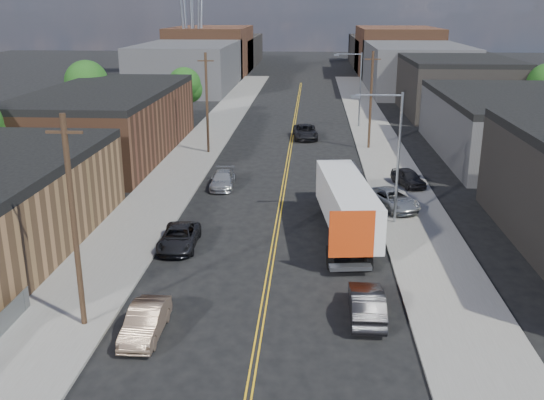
# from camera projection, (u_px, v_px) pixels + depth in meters

# --- Properties ---
(ground) EXTENTS (260.00, 260.00, 0.00)m
(ground) POSITION_uv_depth(u_px,v_px,m) (294.00, 126.00, 75.30)
(ground) COLOR black
(ground) RESTS_ON ground
(centerline) EXTENTS (0.32, 120.00, 0.01)m
(centerline) POSITION_uv_depth(u_px,v_px,m) (289.00, 154.00, 61.05)
(centerline) COLOR gold
(centerline) RESTS_ON ground
(sidewalk_left) EXTENTS (5.00, 140.00, 0.15)m
(sidewalk_left) POSITION_uv_depth(u_px,v_px,m) (196.00, 152.00, 61.62)
(sidewalk_left) COLOR slate
(sidewalk_left) RESTS_ON ground
(sidewalk_right) EXTENTS (5.00, 140.00, 0.15)m
(sidewalk_right) POSITION_uv_depth(u_px,v_px,m) (384.00, 155.00, 60.43)
(sidewalk_right) COLOR slate
(sidewalk_right) RESTS_ON ground
(warehouse_brown) EXTENTS (12.00, 26.00, 6.60)m
(warehouse_brown) POSITION_uv_depth(u_px,v_px,m) (108.00, 122.00, 60.22)
(warehouse_brown) COLOR #533221
(warehouse_brown) RESTS_ON ground
(industrial_right_b) EXTENTS (14.00, 24.00, 6.10)m
(industrial_right_b) POSITION_uv_depth(u_px,v_px,m) (512.00, 125.00, 59.69)
(industrial_right_b) COLOR #38383B
(industrial_right_b) RESTS_ON ground
(industrial_right_c) EXTENTS (14.00, 22.00, 7.60)m
(industrial_right_c) POSITION_uv_depth(u_px,v_px,m) (455.00, 85.00, 84.16)
(industrial_right_c) COLOR black
(industrial_right_c) RESTS_ON ground
(skyline_left_a) EXTENTS (16.00, 30.00, 8.00)m
(skyline_left_a) POSITION_uv_depth(u_px,v_px,m) (189.00, 66.00, 108.59)
(skyline_left_a) COLOR #38383B
(skyline_left_a) RESTS_ON ground
(skyline_right_a) EXTENTS (16.00, 30.00, 8.00)m
(skyline_right_a) POSITION_uv_depth(u_px,v_px,m) (414.00, 68.00, 106.08)
(skyline_right_a) COLOR #38383B
(skyline_right_a) RESTS_ON ground
(skyline_left_b) EXTENTS (16.00, 26.00, 10.00)m
(skyline_left_b) POSITION_uv_depth(u_px,v_px,m) (211.00, 51.00, 132.04)
(skyline_left_b) COLOR #533221
(skyline_left_b) RESTS_ON ground
(skyline_right_b) EXTENTS (16.00, 26.00, 10.00)m
(skyline_right_b) POSITION_uv_depth(u_px,v_px,m) (396.00, 52.00, 129.53)
(skyline_right_b) COLOR #533221
(skyline_right_b) RESTS_ON ground
(skyline_left_c) EXTENTS (16.00, 40.00, 7.00)m
(skyline_left_c) POSITION_uv_depth(u_px,v_px,m) (224.00, 51.00, 151.50)
(skyline_left_c) COLOR black
(skyline_left_c) RESTS_ON ground
(skyline_right_c) EXTENTS (16.00, 40.00, 7.00)m
(skyline_right_c) POSITION_uv_depth(u_px,v_px,m) (385.00, 52.00, 148.99)
(skyline_right_c) COLOR black
(skyline_right_c) RESTS_ON ground
(streetlight_near) EXTENTS (3.39, 0.25, 9.00)m
(streetlight_near) POSITION_uv_depth(u_px,v_px,m) (393.00, 148.00, 39.94)
(streetlight_near) COLOR gray
(streetlight_near) RESTS_ON ground
(streetlight_far) EXTENTS (3.39, 0.25, 9.00)m
(streetlight_far) POSITION_uv_depth(u_px,v_px,m) (357.00, 84.00, 73.20)
(streetlight_far) COLOR gray
(streetlight_far) RESTS_ON ground
(utility_pole_left_near) EXTENTS (1.60, 0.26, 10.00)m
(utility_pole_left_near) POSITION_uv_depth(u_px,v_px,m) (74.00, 223.00, 26.74)
(utility_pole_left_near) COLOR black
(utility_pole_left_near) RESTS_ON ground
(utility_pole_left_far) EXTENTS (1.60, 0.26, 10.00)m
(utility_pole_left_far) POSITION_uv_depth(u_px,v_px,m) (207.00, 103.00, 60.00)
(utility_pole_left_far) COLOR black
(utility_pole_left_far) RESTS_ON ground
(utility_pole_right) EXTENTS (1.60, 0.26, 10.00)m
(utility_pole_right) POSITION_uv_depth(u_px,v_px,m) (371.00, 100.00, 61.82)
(utility_pole_right) COLOR black
(utility_pole_right) RESTS_ON ground
(tree_left_mid) EXTENTS (5.10, 5.04, 8.37)m
(tree_left_mid) POSITION_uv_depth(u_px,v_px,m) (87.00, 85.00, 70.38)
(tree_left_mid) COLOR black
(tree_left_mid) RESTS_ON ground
(tree_left_far) EXTENTS (4.35, 4.20, 6.97)m
(tree_left_far) POSITION_uv_depth(u_px,v_px,m) (185.00, 86.00, 76.68)
(tree_left_far) COLOR black
(tree_left_far) RESTS_ON ground
(semi_truck) EXTENTS (3.76, 14.78, 3.80)m
(semi_truck) POSITION_uv_depth(u_px,v_px,m) (345.00, 200.00, 39.70)
(semi_truck) COLOR silver
(semi_truck) RESTS_ON ground
(car_left_b) EXTENTS (1.48, 4.24, 1.40)m
(car_left_b) POSITION_uv_depth(u_px,v_px,m) (145.00, 322.00, 27.29)
(car_left_b) COLOR #78604E
(car_left_b) RESTS_ON ground
(car_left_c) EXTENTS (2.38, 4.84, 1.32)m
(car_left_c) POSITION_uv_depth(u_px,v_px,m) (179.00, 237.00, 37.34)
(car_left_c) COLOR black
(car_left_c) RESTS_ON ground
(car_left_d) EXTENTS (2.00, 4.60, 1.32)m
(car_left_d) POSITION_uv_depth(u_px,v_px,m) (223.00, 180.00, 49.78)
(car_left_d) COLOR #999B9E
(car_left_d) RESTS_ON ground
(car_right_oncoming) EXTENTS (1.64, 4.57, 1.50)m
(car_right_oncoming) POSITION_uv_depth(u_px,v_px,m) (367.00, 303.00, 28.86)
(car_right_oncoming) COLOR black
(car_right_oncoming) RESTS_ON ground
(car_right_lot_a) EXTENTS (4.21, 5.53, 1.40)m
(car_right_lot_a) POSITION_uv_depth(u_px,v_px,m) (392.00, 199.00, 44.12)
(car_right_lot_a) COLOR #ACAFB1
(car_right_lot_a) RESTS_ON sidewalk_right
(car_right_lot_c) EXTENTS (2.81, 4.38, 1.39)m
(car_right_lot_c) POSITION_uv_depth(u_px,v_px,m) (408.00, 178.00, 49.70)
(car_right_lot_c) COLOR black
(car_right_lot_c) RESTS_ON sidewalk_right
(car_ahead_truck) EXTENTS (3.02, 5.75, 1.54)m
(car_ahead_truck) POSITION_uv_depth(u_px,v_px,m) (305.00, 132.00, 68.13)
(car_ahead_truck) COLOR black
(car_ahead_truck) RESTS_ON ground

